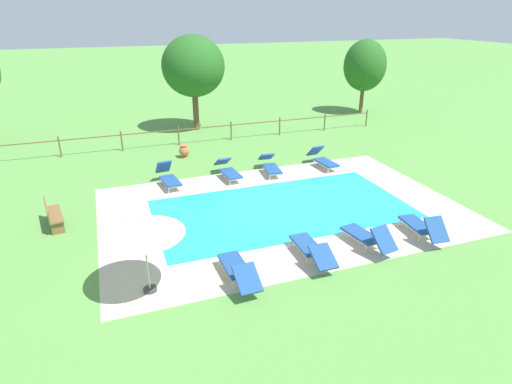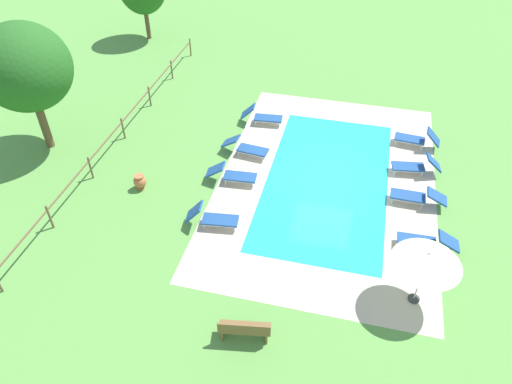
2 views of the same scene
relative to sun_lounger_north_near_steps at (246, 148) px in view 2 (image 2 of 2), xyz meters
name	(u,v)px [view 2 (image 2 of 2)]	position (x,y,z in m)	size (l,w,h in m)	color
ground_plane	(327,181)	(-0.97, -3.63, -0.37)	(160.00, 160.00, 0.00)	#599342
pool_deck_paving	(327,181)	(-0.97, -3.63, -0.36)	(12.95, 8.51, 0.01)	beige
swimming_pool_water	(327,181)	(-0.97, -3.63, -0.36)	(9.24, 4.80, 0.01)	#23A8C1
pool_coping_rim	(327,181)	(-0.97, -3.63, -0.36)	(9.72, 5.28, 0.01)	beige
sun_lounger_north_near_steps	(246,148)	(0.00, 0.00, 0.00)	(0.83, 2.08, 0.80)	navy
sun_lounger_north_mid	(416,139)	(2.42, -7.10, 0.02)	(0.78, 1.97, 0.93)	navy
sun_lounger_north_far	(262,116)	(2.59, -0.10, 0.02)	(0.77, 1.98, 0.92)	navy
sun_lounger_north_end	(416,196)	(-1.53, -7.07, -0.01)	(0.63, 2.08, 0.71)	navy
sun_lounger_south_near_corner	(213,218)	(-4.53, 0.07, 0.03)	(0.83, 1.95, 0.96)	navy
sun_lounger_south_mid	(415,166)	(0.39, -7.04, 0.02)	(0.89, 2.01, 0.91)	navy
sun_lounger_south_far	(233,175)	(-1.95, 0.05, 0.00)	(0.75, 2.06, 0.80)	navy
sun_lounger_south_end	(426,241)	(-3.88, -7.37, -0.01)	(0.66, 2.07, 0.76)	navy
patio_umbrella_open_foreground	(427,259)	(-6.19, -7.02, 1.54)	(2.06, 2.06, 2.17)	#383838
wooden_bench_lawn_side	(244,329)	(-8.79, -2.24, 0.10)	(0.68, 1.55, 0.87)	brown
terracotta_urn_near_fence	(140,181)	(-3.20, 3.49, -0.02)	(0.50, 0.50, 0.64)	#B7663D
perimeter_fence	(107,144)	(-1.58, 5.67, 0.32)	(20.78, 0.08, 1.05)	brown
tree_west_mid	(25,68)	(-1.43, 8.61, 3.37)	(3.66, 3.66, 5.51)	brown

